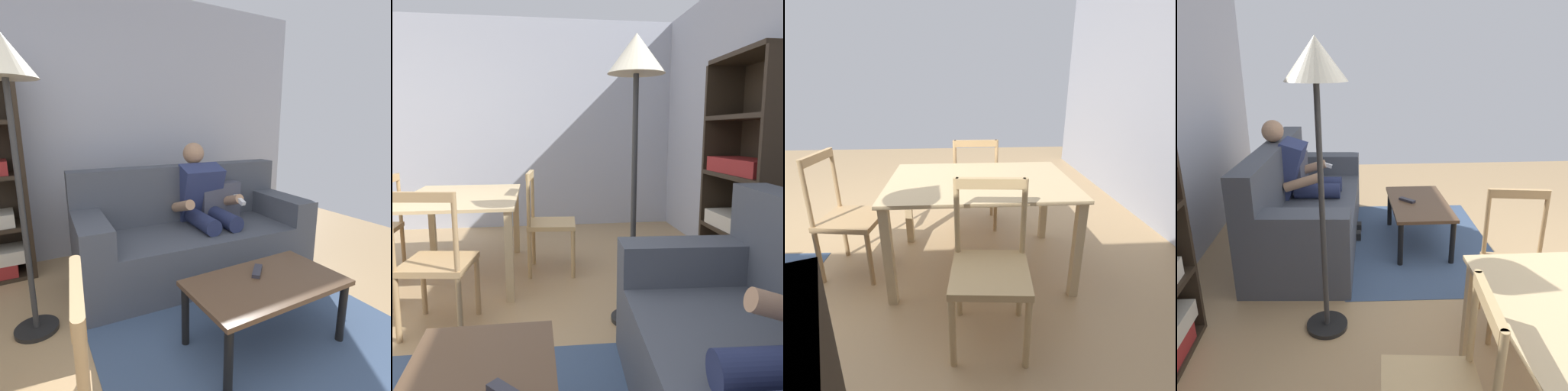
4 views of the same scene
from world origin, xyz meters
The scene contains 5 objects.
ground_plane centered at (0.00, 0.00, 0.00)m, with size 8.20×8.20×0.00m, color tan.
dining_table centered at (-1.25, 0.46, 0.63)m, with size 1.34×0.95×0.73m.
dining_chair_near_wall centered at (-1.25, 1.21, 0.45)m, with size 0.46×0.46×0.92m.
dining_chair_facing_couch centered at (-0.25, 0.46, 0.45)m, with size 0.48×0.48×0.94m.
dining_chair_by_doorway centered at (-1.25, -0.29, 0.45)m, with size 0.42×0.42×0.91m.
Camera 3 is at (-1.10, 2.65, 1.43)m, focal length 28.60 mm.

